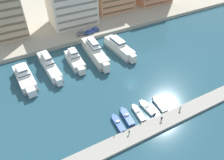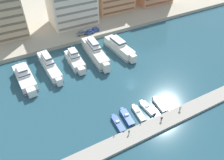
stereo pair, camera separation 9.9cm
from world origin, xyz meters
name	(u,v)px [view 2 (the right image)]	position (x,y,z in m)	size (l,w,h in m)	color
ground_plane	(131,82)	(0.00, 0.00, 0.00)	(400.00, 400.00, 0.00)	#234C5B
quay_promenade	(67,10)	(0.00, 67.71, 0.85)	(180.00, 70.00, 1.69)	#ADA38E
pier_dock	(167,120)	(0.00, -19.46, 0.42)	(120.00, 4.78, 0.84)	#9E998E
yacht_white_far_left	(25,77)	(-32.63, 17.62, 2.12)	(5.89, 17.60, 7.65)	white
yacht_white_left	(49,65)	(-23.26, 20.08, 2.32)	(4.79, 20.84, 8.22)	white
yacht_ivory_mid_left	(75,60)	(-13.57, 19.33, 2.08)	(4.69, 15.26, 7.63)	silver
yacht_ivory_center_left	(95,52)	(-4.91, 19.70, 2.69)	(4.84, 22.37, 8.91)	silver
yacht_ivory_center	(120,47)	(5.67, 18.62, 2.25)	(5.78, 19.69, 7.28)	silver
motorboat_blue_far_left	(118,124)	(-13.18, -13.86, 0.54)	(2.05, 7.06, 1.50)	#33569E
motorboat_blue_left	(127,117)	(-9.71, -13.03, 0.56)	(2.49, 7.37, 1.61)	#33569E
motorboat_white_mid_left	(139,113)	(-5.80, -13.33, 0.47)	(2.30, 7.20, 1.45)	white
motorboat_white_center_left	(148,108)	(-2.18, -12.81, 0.47)	(2.47, 6.90, 1.38)	white
motorboat_grey_center	(160,105)	(1.99, -13.57, 0.45)	(2.71, 7.17, 0.90)	#9EA3A8
car_grey_far_left	(81,33)	(-4.06, 36.59, 2.67)	(4.14, 2.00, 1.80)	slate
car_blue_left	(89,32)	(-0.39, 35.78, 2.67)	(4.16, 2.04, 1.80)	#28428E
car_blue_mid_left	(95,29)	(2.73, 36.68, 2.67)	(4.11, 1.94, 1.80)	#28428E
apartment_block_left	(3,11)	(-31.89, 52.09, 12.89)	(14.74, 14.85, 24.26)	#C6AD89
pedestrian_near_edge	(180,108)	(5.66, -18.44, 1.88)	(0.52, 0.50, 1.74)	#282D3D
pedestrian_mid_deck	(129,132)	(-12.35, -18.43, 1.78)	(0.61, 0.24, 1.58)	#4C515B
pedestrian_far_side	(162,118)	(-1.77, -18.97, 1.83)	(0.61, 0.36, 1.67)	#282D3D
bollard_west	(114,136)	(-16.36, -17.32, 1.17)	(0.20, 0.20, 0.61)	#2D2D33
bollard_west_mid	(140,124)	(-7.86, -17.32, 1.17)	(0.20, 0.20, 0.61)	#2D2D33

